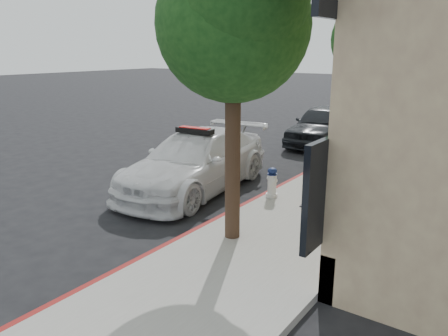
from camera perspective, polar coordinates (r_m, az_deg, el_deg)
ground at (r=12.16m, az=-4.94°, el=-3.12°), size 120.00×120.00×0.00m
sidewalk at (r=19.55m, az=23.12°, el=2.96°), size 3.20×50.00×0.15m
curb_strip at (r=19.91m, az=18.81°, el=3.58°), size 0.12×50.00×0.15m
tree_near at (r=8.18m, az=1.35°, el=18.43°), size 2.92×2.82×5.62m
tree_mid at (r=15.47m, az=18.81°, el=15.73°), size 2.77×2.64×5.43m
tree_far at (r=23.23m, az=24.85°, el=15.29°), size 3.10×3.00×5.81m
police_car at (r=12.15m, az=-3.76°, el=0.88°), size 2.84×5.79×1.77m
parked_car_mid at (r=18.50m, az=12.80°, el=5.51°), size 2.26×4.91×1.63m
parked_car_far at (r=25.46m, az=17.33°, el=7.43°), size 1.74×4.12×1.32m
fire_hydrant at (r=11.21m, az=6.29°, el=-1.92°), size 0.33×0.30×0.78m
traffic_cone at (r=10.71m, az=10.96°, el=-3.35°), size 0.37×0.37×0.62m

